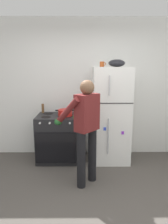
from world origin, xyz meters
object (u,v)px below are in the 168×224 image
(person_cook, at_px, (85,124))
(mixing_bowl, at_px, (117,63))
(red_pot, at_px, (65,113))
(coffee_mug, at_px, (102,64))
(stove_range, at_px, (58,138))
(refrigerator, at_px, (111,115))
(pepper_mill, at_px, (43,108))

(person_cook, relative_size, mixing_bowl, 5.40)
(red_pot, relative_size, coffee_mug, 3.27)
(stove_range, height_order, person_cook, person_cook)
(refrigerator, xyz_separation_m, mixing_bowl, (0.08, 0.00, 0.95))
(refrigerator, distance_m, mixing_bowl, 0.96)
(refrigerator, distance_m, pepper_mill, 1.33)
(stove_range, distance_m, person_cook, 1.12)
(mixing_bowl, bearing_deg, person_cook, -123.94)
(person_cook, distance_m, mixing_bowl, 1.36)
(person_cook, height_order, mixing_bowl, mixing_bowl)
(stove_range, distance_m, red_pot, 0.53)
(red_pot, height_order, pepper_mill, pepper_mill)
(stove_range, relative_size, person_cook, 0.55)
(stove_range, distance_m, pepper_mill, 0.65)
(stove_range, xyz_separation_m, mixing_bowl, (1.10, 0.01, 1.40))
(coffee_mug, distance_m, pepper_mill, 1.43)
(stove_range, xyz_separation_m, person_cook, (0.52, -0.85, 0.52))
(person_cook, bearing_deg, red_pot, 114.00)
(red_pot, height_order, coffee_mug, coffee_mug)
(refrigerator, distance_m, red_pot, 0.86)
(person_cook, relative_size, red_pot, 4.37)
(refrigerator, bearing_deg, pepper_mill, 171.34)
(person_cook, bearing_deg, refrigerator, 59.90)
(red_pot, relative_size, pepper_mill, 2.04)
(pepper_mill, bearing_deg, mixing_bowl, -8.16)
(refrigerator, height_order, red_pot, refrigerator)
(red_pot, height_order, mixing_bowl, mixing_bowl)
(coffee_mug, relative_size, mixing_bowl, 0.38)
(person_cook, distance_m, coffee_mug, 1.29)
(refrigerator, height_order, mixing_bowl, mixing_bowl)
(person_cook, bearing_deg, mixing_bowl, 56.06)
(stove_range, bearing_deg, pepper_mill, 144.96)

